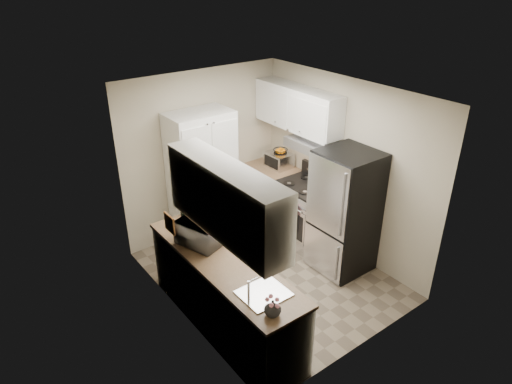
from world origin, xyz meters
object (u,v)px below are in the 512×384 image
at_px(microwave, 200,233).
at_px(wine_bottle, 184,214).
at_px(pantry_cabinet, 202,179).
at_px(electric_range, 304,212).
at_px(refrigerator, 345,212).
at_px(toaster_oven, 279,160).

xyz_separation_m(microwave, wine_bottle, (0.06, 0.48, 0.01)).
bearing_deg(pantry_cabinet, electric_range, -38.22).
xyz_separation_m(refrigerator, microwave, (-1.96, 0.40, 0.21)).
distance_m(electric_range, wine_bottle, 2.03).
xyz_separation_m(pantry_cabinet, wine_bottle, (-0.76, -0.84, 0.07)).
xyz_separation_m(electric_range, microwave, (-1.99, -0.40, 0.58)).
height_order(pantry_cabinet, electric_range, pantry_cabinet).
bearing_deg(toaster_oven, electric_range, -100.25).
distance_m(microwave, toaster_oven, 2.41).
distance_m(electric_range, microwave, 2.12).
height_order(wine_bottle, toaster_oven, wine_bottle).
bearing_deg(refrigerator, pantry_cabinet, 123.46).
xyz_separation_m(pantry_cabinet, microwave, (-0.82, -1.32, 0.06)).
relative_size(microwave, toaster_oven, 1.28).
relative_size(refrigerator, toaster_oven, 4.29).
distance_m(wine_bottle, toaster_oven, 2.16).
distance_m(pantry_cabinet, electric_range, 1.58).
height_order(refrigerator, wine_bottle, refrigerator).
height_order(refrigerator, microwave, refrigerator).
distance_m(microwave, wine_bottle, 0.49).
bearing_deg(refrigerator, electric_range, 87.52).
bearing_deg(microwave, refrigerator, -120.19).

